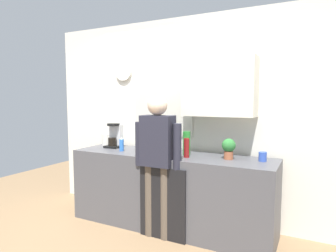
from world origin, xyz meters
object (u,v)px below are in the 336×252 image
object	(u,v)px
bottle_red_vinegar	(186,148)
bottle_amber_beer	(142,141)
cup_blue_mug	(263,157)
storage_canister	(107,139)
bottle_olive_oil	(149,141)
potted_plant	(229,147)
dish_soap	(122,145)
bottle_clear_soda	(187,143)
coffee_maker	(115,137)
person_at_sink	(158,154)
bottle_green_wine	(165,141)

from	to	relation	value
bottle_red_vinegar	bottle_amber_beer	size ratio (longest dim) A/B	0.96
cup_blue_mug	storage_canister	size ratio (longest dim) A/B	0.59
bottle_olive_oil	potted_plant	xyz separation A→B (m)	(1.04, -0.05, 0.01)
bottle_red_vinegar	dish_soap	world-z (taller)	bottle_red_vinegar
potted_plant	dish_soap	world-z (taller)	potted_plant
bottle_clear_soda	dish_soap	distance (m)	0.85
storage_canister	dish_soap	bearing A→B (deg)	-31.29
bottle_clear_soda	cup_blue_mug	world-z (taller)	bottle_clear_soda
potted_plant	storage_canister	distance (m)	1.81
coffee_maker	person_at_sink	distance (m)	0.99
coffee_maker	person_at_sink	world-z (taller)	person_at_sink
bottle_olive_oil	bottle_green_wine	world-z (taller)	bottle_green_wine
bottle_amber_beer	bottle_green_wine	world-z (taller)	bottle_green_wine
coffee_maker	bottle_olive_oil	xyz separation A→B (m)	(0.57, -0.03, -0.02)
cup_blue_mug	potted_plant	distance (m)	0.37
bottle_green_wine	cup_blue_mug	bearing A→B (deg)	2.85
bottle_red_vinegar	person_at_sink	size ratio (longest dim) A/B	0.14
bottle_amber_beer	potted_plant	world-z (taller)	same
bottle_green_wine	cup_blue_mug	size ratio (longest dim) A/B	3.00
bottle_olive_oil	cup_blue_mug	bearing A→B (deg)	0.36
storage_canister	bottle_clear_soda	bearing A→B (deg)	-5.57
coffee_maker	bottle_clear_soda	xyz separation A→B (m)	(1.09, -0.05, -0.01)
coffee_maker	potted_plant	world-z (taller)	coffee_maker
bottle_olive_oil	storage_canister	distance (m)	0.78
coffee_maker	bottle_red_vinegar	bearing A→B (deg)	-9.79
potted_plant	dish_soap	size ratio (longest dim) A/B	1.28
bottle_red_vinegar	person_at_sink	xyz separation A→B (m)	(-0.26, -0.21, -0.06)
bottle_amber_beer	person_at_sink	world-z (taller)	person_at_sink
bottle_amber_beer	bottle_clear_soda	bearing A→B (deg)	-0.69
coffee_maker	bottle_clear_soda	distance (m)	1.09
coffee_maker	bottle_green_wine	bearing A→B (deg)	-5.61
bottle_red_vinegar	bottle_clear_soda	bearing A→B (deg)	113.15
bottle_clear_soda	bottle_green_wine	xyz separation A→B (m)	(-0.27, -0.03, 0.01)
bottle_amber_beer	dish_soap	size ratio (longest dim) A/B	1.28
cup_blue_mug	dish_soap	bearing A→B (deg)	-174.11
bottle_green_wine	storage_canister	distance (m)	1.03
coffee_maker	bottle_amber_beer	xyz separation A→B (m)	(0.46, -0.04, -0.03)
bottle_olive_oil	person_at_sink	size ratio (longest dim) A/B	0.16
bottle_olive_oil	storage_canister	xyz separation A→B (m)	(-0.77, 0.11, -0.04)
bottle_clear_soda	potted_plant	distance (m)	0.52
cup_blue_mug	potted_plant	xyz separation A→B (m)	(-0.35, -0.06, 0.08)
cup_blue_mug	bottle_red_vinegar	bearing A→B (deg)	-167.70
bottle_red_vinegar	potted_plant	size ratio (longest dim) A/B	0.96
bottle_green_wine	dish_soap	world-z (taller)	bottle_green_wine
bottle_red_vinegar	bottle_clear_soda	xyz separation A→B (m)	(-0.06, 0.15, 0.03)
coffee_maker	cup_blue_mug	distance (m)	1.96
cup_blue_mug	person_at_sink	bearing A→B (deg)	-159.93
dish_soap	bottle_olive_oil	bearing A→B (deg)	28.15
bottle_red_vinegar	person_at_sink	bearing A→B (deg)	-140.37
bottle_amber_beer	storage_canister	distance (m)	0.67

